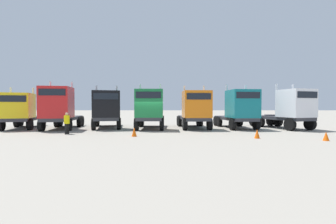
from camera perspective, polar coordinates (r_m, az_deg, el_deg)
The scene contains 12 objects.
ground at distance 20.40m, azimuth -4.67°, elevation -4.55°, with size 200.00×200.00×0.00m, color gray.
semi_truck_yellow at distance 25.44m, azimuth -32.50°, elevation 0.30°, with size 4.07×6.49×3.89m.
semi_truck_red at distance 23.17m, azimuth -25.08°, elevation 0.91°, with size 3.55×6.76×4.41m.
semi_truck_black at distance 22.79m, azimuth -14.78°, elevation 0.65°, with size 3.89×6.62×4.12m.
semi_truck_green at distance 21.42m, azimuth -4.45°, elevation 0.73°, with size 2.68×6.20×4.19m.
semi_truck_orange at distance 21.87m, azimuth 6.62°, elevation 0.57°, with size 3.00×6.50×4.10m.
semi_truck_teal at distance 22.75m, azimuth 17.11°, elevation 0.77°, with size 3.15×6.32×4.20m.
semi_truck_white at distance 24.24m, azimuth 27.67°, elevation 0.71°, with size 4.20×6.69×4.22m.
visitor_in_hivis at distance 19.26m, azimuth -23.56°, elevation -2.19°, with size 0.45×0.46×1.64m.
traffic_cone_near at distance 16.53m, azimuth -8.28°, elevation -4.82°, with size 0.36×0.36×0.66m, color #F2590C.
traffic_cone_mid at distance 17.35m, azimuth 34.25°, elevation -4.92°, with size 0.36×0.36×0.56m, color #F2590C.
traffic_cone_far at distance 16.49m, azimuth 21.00°, elevation -5.02°, with size 0.36×0.36×0.60m, color #F2590C.
Camera 1 is at (1.87, -20.21, 2.12)m, focal length 24.87 mm.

